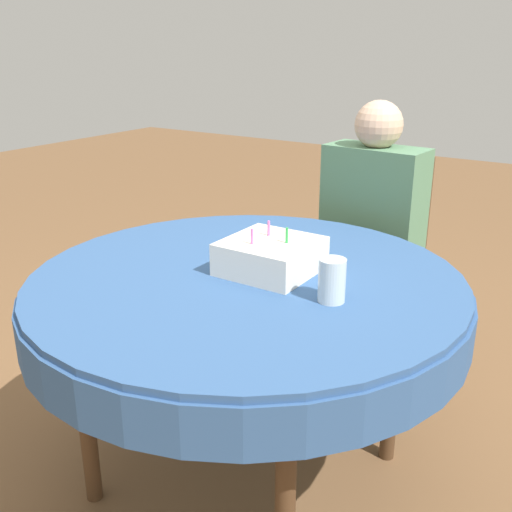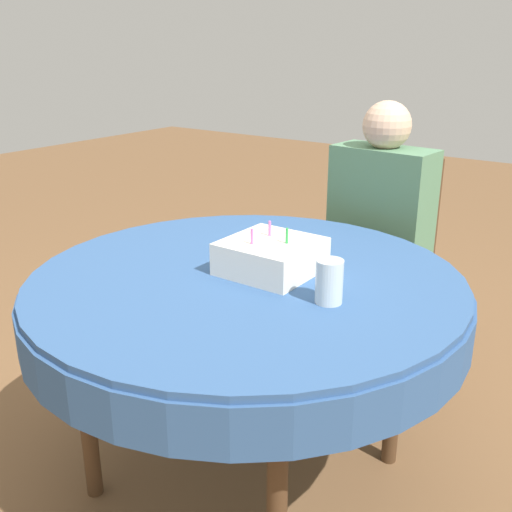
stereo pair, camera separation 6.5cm
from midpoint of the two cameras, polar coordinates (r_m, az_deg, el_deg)
The scene contains 6 objects.
ground_plane at distance 2.10m, azimuth -1.77°, elevation -20.16°, with size 12.00×12.00×0.00m, color brown.
dining_table at distance 1.76m, azimuth -1.99°, elevation -4.32°, with size 1.27×1.27×0.71m.
chair at distance 2.53m, azimuth 10.70°, elevation -0.27°, with size 0.39×0.39×0.92m.
person at distance 2.40m, azimuth 10.03°, elevation 3.39°, with size 0.40×0.30×1.14m.
birthday_cake at distance 1.74m, azimuth 0.33°, elevation -0.00°, with size 0.25×0.25×0.14m.
drinking_glass at distance 1.55m, azimuth 6.05°, elevation -2.33°, with size 0.07×0.07×0.12m.
Camera 1 is at (0.91, -1.32, 1.35)m, focal length 42.00 mm.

